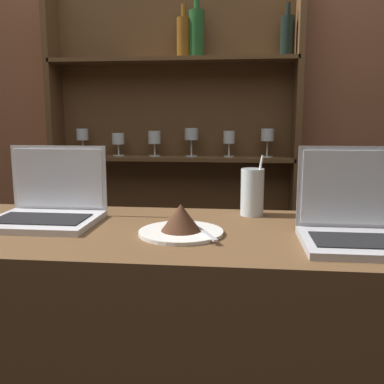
{
  "coord_description": "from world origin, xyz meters",
  "views": [
    {
      "loc": [
        0.26,
        -0.83,
        1.29
      ],
      "look_at": [
        0.13,
        0.31,
        1.09
      ],
      "focal_mm": 40.0,
      "sensor_mm": 36.0,
      "label": 1
    }
  ],
  "objects_px": {
    "laptop_near": "(48,206)",
    "cake_plate": "(181,223)",
    "water_glass": "(252,192)",
    "laptop_far": "(363,223)"
  },
  "relations": [
    {
      "from": "laptop_near",
      "to": "water_glass",
      "type": "bearing_deg",
      "value": 13.6
    },
    {
      "from": "laptop_far",
      "to": "laptop_near",
      "type": "bearing_deg",
      "value": 171.46
    },
    {
      "from": "cake_plate",
      "to": "water_glass",
      "type": "distance_m",
      "value": 0.31
    },
    {
      "from": "cake_plate",
      "to": "laptop_far",
      "type": "bearing_deg",
      "value": -3.4
    },
    {
      "from": "laptop_near",
      "to": "cake_plate",
      "type": "xyz_separation_m",
      "value": [
        0.41,
        -0.1,
        -0.01
      ]
    },
    {
      "from": "laptop_near",
      "to": "water_glass",
      "type": "distance_m",
      "value": 0.61
    },
    {
      "from": "laptop_far",
      "to": "cake_plate",
      "type": "height_order",
      "value": "laptop_far"
    },
    {
      "from": "laptop_near",
      "to": "cake_plate",
      "type": "height_order",
      "value": "laptop_near"
    },
    {
      "from": "laptop_near",
      "to": "water_glass",
      "type": "relative_size",
      "value": 1.6
    },
    {
      "from": "laptop_far",
      "to": "cake_plate",
      "type": "relative_size",
      "value": 1.34
    }
  ]
}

